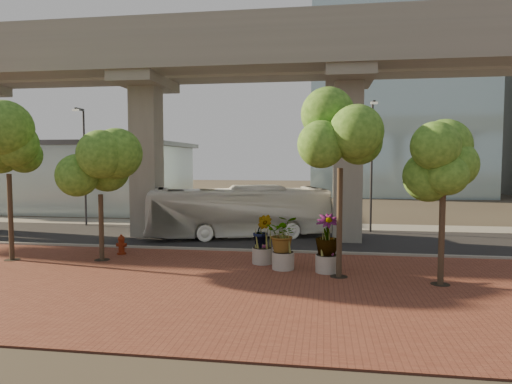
# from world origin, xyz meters

# --- Properties ---
(ground) EXTENTS (160.00, 160.00, 0.00)m
(ground) POSITION_xyz_m (0.00, 0.00, 0.00)
(ground) COLOR #3B342B
(ground) RESTS_ON ground
(brick_plaza) EXTENTS (70.00, 13.00, 0.06)m
(brick_plaza) POSITION_xyz_m (0.00, -8.00, 0.03)
(brick_plaza) COLOR brown
(brick_plaza) RESTS_ON ground
(asphalt_road) EXTENTS (90.00, 8.00, 0.04)m
(asphalt_road) POSITION_xyz_m (0.00, 2.00, 0.02)
(asphalt_road) COLOR black
(asphalt_road) RESTS_ON ground
(curb_strip) EXTENTS (70.00, 0.25, 0.16)m
(curb_strip) POSITION_xyz_m (0.00, -2.00, 0.08)
(curb_strip) COLOR gray
(curb_strip) RESTS_ON ground
(far_sidewalk) EXTENTS (90.00, 3.00, 0.06)m
(far_sidewalk) POSITION_xyz_m (0.00, 7.50, 0.03)
(far_sidewalk) COLOR gray
(far_sidewalk) RESTS_ON ground
(transit_viaduct) EXTENTS (72.00, 5.60, 12.40)m
(transit_viaduct) POSITION_xyz_m (0.00, 2.00, 7.29)
(transit_viaduct) COLOR gray
(transit_viaduct) RESTS_ON ground
(station_pavilion) EXTENTS (23.00, 13.00, 6.30)m
(station_pavilion) POSITION_xyz_m (-20.00, 16.00, 3.22)
(station_pavilion) COLOR silver
(station_pavilion) RESTS_ON ground
(transit_bus) EXTENTS (11.32, 6.00, 3.09)m
(transit_bus) POSITION_xyz_m (-0.29, 2.15, 1.54)
(transit_bus) COLOR white
(transit_bus) RESTS_ON ground
(fire_hydrant) EXTENTS (0.49, 0.44, 0.97)m
(fire_hydrant) POSITION_xyz_m (-5.08, -3.66, 0.53)
(fire_hydrant) COLOR #651D0B
(fire_hydrant) RESTS_ON ground
(planter_front) EXTENTS (2.07, 2.07, 2.28)m
(planter_front) POSITION_xyz_m (3.01, -5.53, 1.44)
(planter_front) COLOR #AFAC9E
(planter_front) RESTS_ON ground
(planter_right) EXTENTS (2.24, 2.24, 2.39)m
(planter_right) POSITION_xyz_m (4.83, -5.81, 1.51)
(planter_right) COLOR #AEA99D
(planter_right) RESTS_ON ground
(planter_left) EXTENTS (2.01, 2.01, 2.21)m
(planter_left) POSITION_xyz_m (2.00, -4.62, 1.40)
(planter_left) COLOR gray
(planter_left) RESTS_ON ground
(street_tree_far_west) EXTENTS (3.84, 3.84, 6.85)m
(street_tree_far_west) POSITION_xyz_m (-9.52, -5.61, 5.14)
(street_tree_far_west) COLOR #493729
(street_tree_far_west) RESTS_ON ground
(street_tree_near_west) EXTENTS (3.62, 3.62, 5.74)m
(street_tree_near_west) POSITION_xyz_m (-5.41, -5.00, 4.13)
(street_tree_near_west) COLOR #493729
(street_tree_near_west) RESTS_ON ground
(street_tree_near_east) EXTENTS (3.98, 3.98, 7.27)m
(street_tree_near_east) POSITION_xyz_m (5.30, -6.46, 5.49)
(street_tree_near_east) COLOR #493729
(street_tree_near_east) RESTS_ON ground
(street_tree_far_east) EXTENTS (3.09, 3.09, 5.81)m
(street_tree_far_east) POSITION_xyz_m (8.98, -7.04, 4.44)
(street_tree_far_east) COLOR #493729
(street_tree_far_east) RESTS_ON ground
(streetlamp_west) EXTENTS (0.40, 1.18, 8.17)m
(streetlamp_west) POSITION_xyz_m (-12.00, 5.39, 4.77)
(streetlamp_west) COLOR #2F2F34
(streetlamp_west) RESTS_ON ground
(streetlamp_east) EXTENTS (0.41, 1.20, 8.28)m
(streetlamp_east) POSITION_xyz_m (7.68, 5.39, 4.83)
(streetlamp_east) COLOR #29292D
(streetlamp_east) RESTS_ON ground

